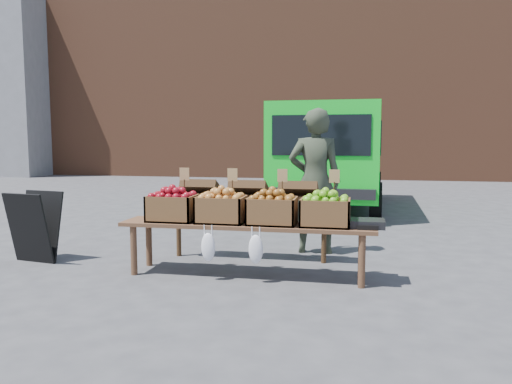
% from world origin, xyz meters
% --- Properties ---
extents(ground, '(80.00, 80.00, 0.00)m').
position_xyz_m(ground, '(0.00, 0.00, 0.00)').
color(ground, '#434345').
extents(brick_building, '(24.00, 4.00, 10.00)m').
position_xyz_m(brick_building, '(0.00, 15.00, 5.00)').
color(brick_building, brown).
rests_on(brick_building, ground).
extents(delivery_van, '(2.33, 4.78, 2.11)m').
position_xyz_m(delivery_van, '(1.57, 5.52, 1.05)').
color(delivery_van, '#0ADB23').
rests_on(delivery_van, ground).
extents(vendor, '(0.71, 0.49, 1.84)m').
position_xyz_m(vendor, '(1.58, 1.17, 0.92)').
color(vendor, '#323B2B').
rests_on(vendor, ground).
extents(chalkboard_sign, '(0.60, 0.39, 0.85)m').
position_xyz_m(chalkboard_sign, '(-1.63, 0.01, 0.42)').
color(chalkboard_sign, black).
rests_on(chalkboard_sign, ground).
extents(back_table, '(2.10, 0.44, 1.04)m').
position_xyz_m(back_table, '(0.84, 0.64, 0.52)').
color(back_table, '#3F2A16').
rests_on(back_table, ground).
extents(display_bench, '(2.70, 0.56, 0.57)m').
position_xyz_m(display_bench, '(0.97, -0.08, 0.28)').
color(display_bench, brown).
rests_on(display_bench, ground).
extents(crate_golden_apples, '(0.50, 0.40, 0.28)m').
position_xyz_m(crate_golden_apples, '(0.14, -0.08, 0.71)').
color(crate_golden_apples, maroon).
rests_on(crate_golden_apples, display_bench).
extents(crate_russet_pears, '(0.50, 0.40, 0.28)m').
position_xyz_m(crate_russet_pears, '(0.69, -0.08, 0.71)').
color(crate_russet_pears, '#A6932D').
rests_on(crate_russet_pears, display_bench).
extents(crate_red_apples, '(0.50, 0.40, 0.28)m').
position_xyz_m(crate_red_apples, '(1.24, -0.08, 0.71)').
color(crate_red_apples, '#905E1D').
rests_on(crate_red_apples, display_bench).
extents(crate_green_apples, '(0.50, 0.40, 0.28)m').
position_xyz_m(crate_green_apples, '(1.79, -0.08, 0.71)').
color(crate_green_apples, '#469716').
rests_on(crate_green_apples, display_bench).
extents(weighing_scale, '(0.34, 0.30, 0.08)m').
position_xyz_m(weighing_scale, '(2.22, -0.08, 0.61)').
color(weighing_scale, black).
rests_on(weighing_scale, display_bench).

